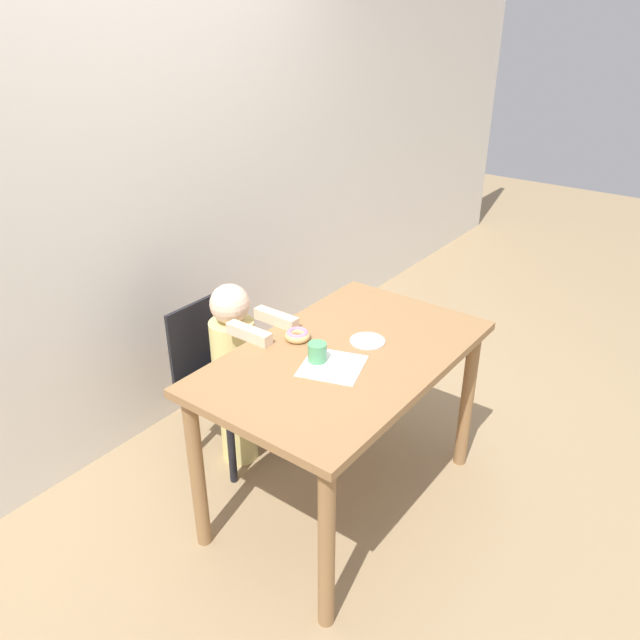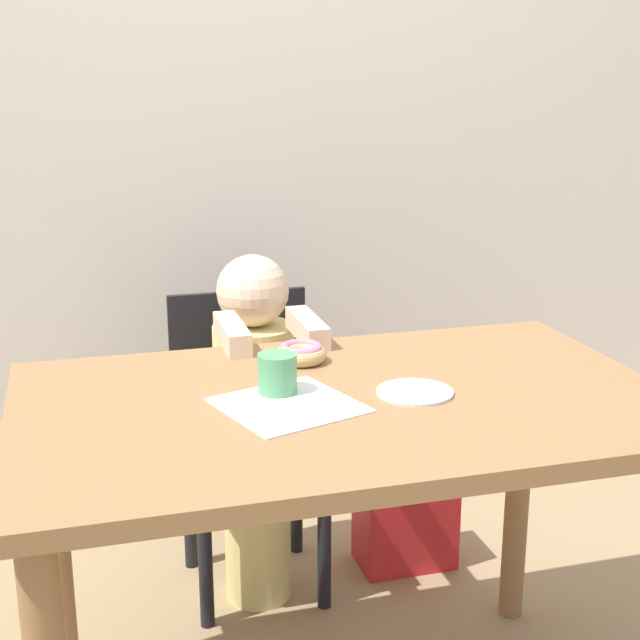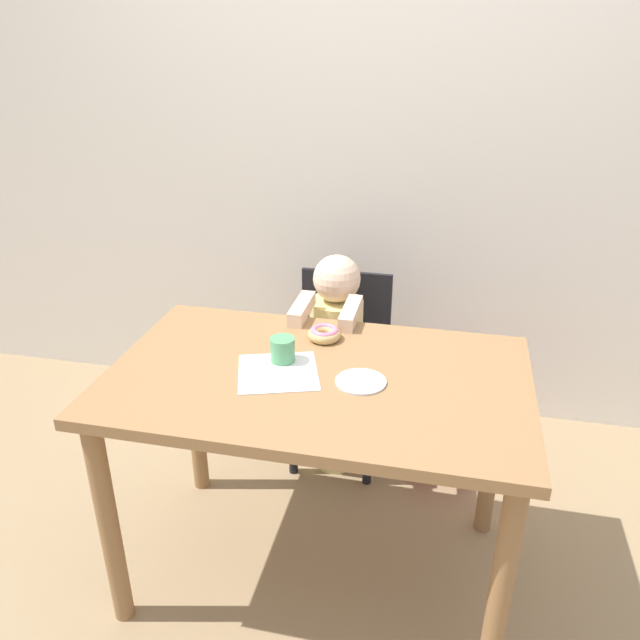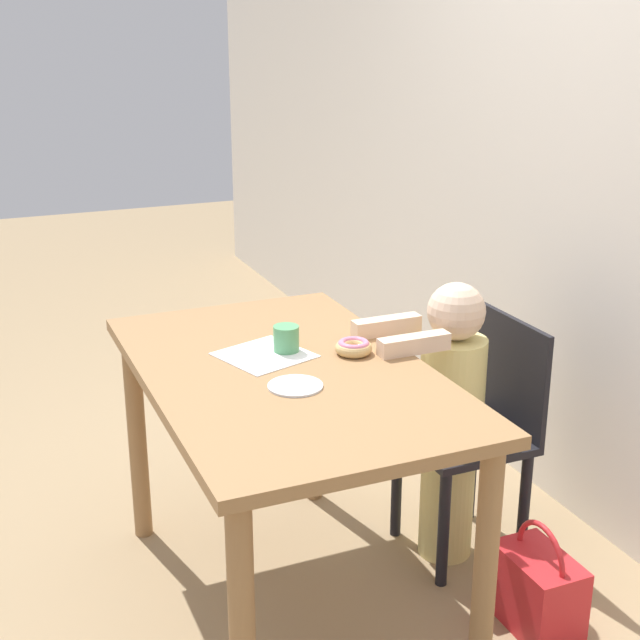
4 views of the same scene
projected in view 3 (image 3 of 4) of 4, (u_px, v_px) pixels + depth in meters
ground_plane at (318, 567)px, 2.14m from camera, size 12.00×12.00×0.00m
wall_back at (377, 140)px, 2.62m from camera, size 8.00×0.05×2.50m
dining_table at (317, 406)px, 1.86m from camera, size 1.23×0.75×0.76m
chair at (340, 366)px, 2.57m from camera, size 0.37×0.36×0.79m
child_figure at (335, 361)px, 2.45m from camera, size 0.22×0.40×0.93m
donut at (324, 333)px, 2.01m from camera, size 0.11×0.11×0.04m
napkin at (278, 372)px, 1.82m from camera, size 0.29×0.29×0.00m
handbag at (440, 445)px, 2.57m from camera, size 0.26×0.17×0.34m
cup at (283, 350)px, 1.87m from camera, size 0.07×0.07×0.08m
plate at (361, 382)px, 1.77m from camera, size 0.15×0.15×0.01m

